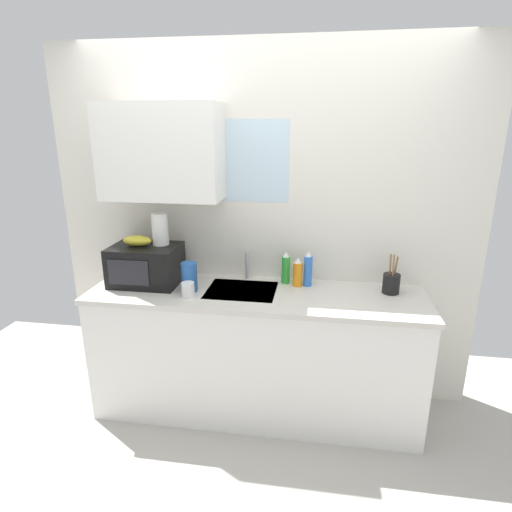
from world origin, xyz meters
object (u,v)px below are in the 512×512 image
object	(u,v)px
microwave	(146,265)
cereal_canister	(189,277)
dish_soap_bottle_green	(286,268)
dish_soap_bottle_blue	(308,270)
mug_white	(188,289)
banana_bunch	(137,241)
utensil_crock	(391,283)
dish_soap_bottle_orange	(298,273)
paper_towel_roll	(160,229)

from	to	relation	value
microwave	cereal_canister	bearing A→B (deg)	-16.13
dish_soap_bottle_green	dish_soap_bottle_blue	size ratio (longest dim) A/B	0.92
dish_soap_bottle_blue	mug_white	distance (m)	0.82
banana_bunch	mug_white	xyz separation A→B (m)	(0.41, -0.19, -0.26)
dish_soap_bottle_blue	dish_soap_bottle_green	bearing A→B (deg)	169.01
microwave	mug_white	size ratio (longest dim) A/B	4.84
dish_soap_bottle_green	cereal_canister	world-z (taller)	dish_soap_bottle_green
cereal_canister	utensil_crock	bearing A→B (deg)	7.34
mug_white	banana_bunch	bearing A→B (deg)	154.98
cereal_canister	dish_soap_bottle_green	bearing A→B (deg)	22.08
dish_soap_bottle_orange	mug_white	bearing A→B (deg)	-156.67
microwave	dish_soap_bottle_green	xyz separation A→B (m)	(0.96, 0.15, -0.03)
banana_bunch	utensil_crock	distance (m)	1.73
dish_soap_bottle_green	mug_white	bearing A→B (deg)	-150.44
dish_soap_bottle_green	utensil_crock	xyz separation A→B (m)	(0.70, -0.08, -0.04)
dish_soap_bottle_orange	paper_towel_roll	bearing A→B (deg)	-176.62
dish_soap_bottle_orange	dish_soap_bottle_blue	distance (m)	0.07
dish_soap_bottle_blue	cereal_canister	size ratio (longest dim) A/B	1.25
dish_soap_bottle_orange	cereal_canister	size ratio (longest dim) A/B	1.02
paper_towel_roll	utensil_crock	bearing A→B (deg)	0.73
banana_bunch	utensil_crock	world-z (taller)	banana_bunch
banana_bunch	dish_soap_bottle_blue	xyz separation A→B (m)	(1.16, 0.12, -0.19)
cereal_canister	utensil_crock	xyz separation A→B (m)	(1.32, 0.17, -0.03)
mug_white	utensil_crock	distance (m)	1.33
dish_soap_bottle_orange	dish_soap_bottle_blue	size ratio (longest dim) A/B	0.82
mug_white	cereal_canister	bearing A→B (deg)	100.75
paper_towel_roll	mug_white	xyz separation A→B (m)	(0.26, -0.24, -0.33)
banana_bunch	dish_soap_bottle_blue	distance (m)	1.18
dish_soap_bottle_blue	cereal_canister	world-z (taller)	dish_soap_bottle_blue
microwave	banana_bunch	world-z (taller)	banana_bunch
paper_towel_roll	dish_soap_bottle_green	size ratio (longest dim) A/B	0.97
dish_soap_bottle_orange	utensil_crock	world-z (taller)	utensil_crock
banana_bunch	microwave	bearing A→B (deg)	-1.80
banana_bunch	dish_soap_bottle_green	world-z (taller)	banana_bunch
microwave	paper_towel_roll	bearing A→B (deg)	27.17
banana_bunch	utensil_crock	bearing A→B (deg)	2.34
banana_bunch	dish_soap_bottle_green	xyz separation A→B (m)	(1.01, 0.15, -0.20)
cereal_canister	banana_bunch	bearing A→B (deg)	165.62
dish_soap_bottle_blue	dish_soap_bottle_orange	bearing A→B (deg)	-167.94
paper_towel_roll	dish_soap_bottle_blue	size ratio (longest dim) A/B	0.89
dish_soap_bottle_green	utensil_crock	size ratio (longest dim) A/B	0.84
dish_soap_bottle_green	mug_white	distance (m)	0.69
banana_bunch	cereal_canister	xyz separation A→B (m)	(0.39, -0.10, -0.21)
microwave	paper_towel_roll	size ratio (longest dim) A/B	2.09
banana_bunch	dish_soap_bottle_orange	size ratio (longest dim) A/B	0.99
microwave	dish_soap_bottle_orange	xyz separation A→B (m)	(1.04, 0.11, -0.04)
paper_towel_roll	cereal_canister	xyz separation A→B (m)	(0.24, -0.15, -0.28)
dish_soap_bottle_blue	banana_bunch	bearing A→B (deg)	-174.09
paper_towel_roll	dish_soap_bottle_orange	distance (m)	0.99
cereal_canister	mug_white	xyz separation A→B (m)	(0.02, -0.09, -0.05)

